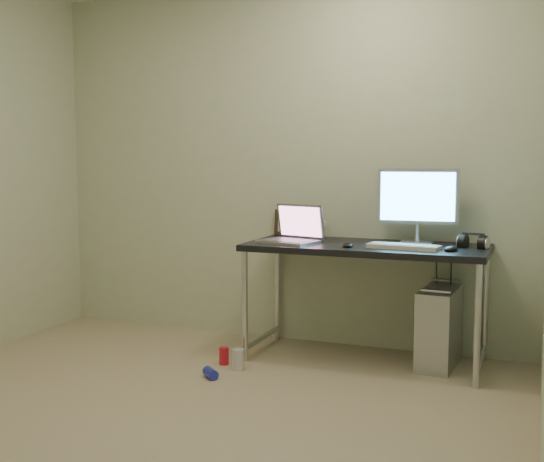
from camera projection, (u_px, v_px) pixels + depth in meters
The scene contains 17 objects.
floor at pixel (154, 425), 3.31m from camera, with size 3.50×3.50×0.00m, color tan.
wall_back at pixel (282, 164), 4.80m from camera, with size 3.50×0.02×2.50m, color beige.
desk at pixel (366, 257), 4.30m from camera, with size 1.50×0.66×0.75m.
tower_computer at pixel (439, 327), 4.23m from camera, with size 0.23×0.48×0.52m.
cable_a at pixel (437, 296), 4.44m from camera, with size 0.01×0.01×0.70m, color black.
cable_b at pixel (450, 300), 4.39m from camera, with size 0.01×0.01×0.72m, color black.
can_red at pixel (224, 356), 4.28m from camera, with size 0.06×0.06×0.11m, color red.
can_white at pixel (238, 360), 4.16m from camera, with size 0.07×0.07×0.13m, color silver.
can_blue at pixel (211, 373), 4.01m from camera, with size 0.06×0.06×0.11m, color #222AB2.
laptop at pixel (293, 234), 4.39m from camera, with size 0.41×0.37×0.24m.
monitor at pixel (418, 200), 4.31m from camera, with size 0.51×0.16×0.48m.
keyboard at pixel (404, 247), 4.08m from camera, with size 0.43×0.14×0.03m, color silver.
mouse_right at pixel (451, 248), 3.98m from camera, with size 0.07×0.12×0.04m, color black.
mouse_left at pixel (348, 244), 4.16m from camera, with size 0.07×0.11×0.04m, color black.
headphones at pixel (473, 243), 4.12m from camera, with size 0.19×0.11×0.11m.
picture_frame at pixel (291, 223), 4.79m from camera, with size 0.23×0.03×0.18m, color black.
webcam at pixel (324, 226), 4.66m from camera, with size 0.04×0.03×0.11m.
Camera 1 is at (1.71, -2.76, 1.28)m, focal length 45.00 mm.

